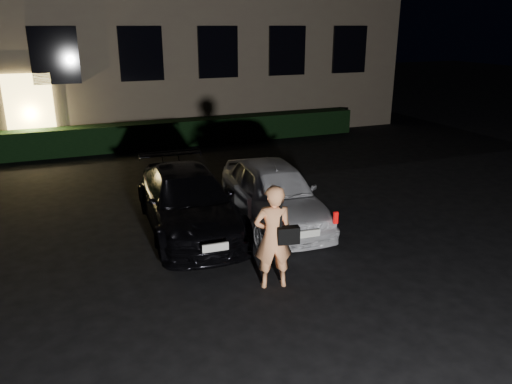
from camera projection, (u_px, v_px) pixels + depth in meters
name	position (u px, v px, depth m)	size (l,w,h in m)	color
ground	(282.00, 302.00, 7.38)	(80.00, 80.00, 0.00)	black
hedge	(149.00, 135.00, 16.48)	(15.00, 0.70, 0.85)	black
sedan	(188.00, 201.00, 9.83)	(1.86, 4.23, 1.19)	black
hatch	(273.00, 193.00, 10.18)	(1.80, 3.85, 1.28)	white
man	(274.00, 237.00, 7.58)	(0.69, 0.50, 1.66)	#FFA266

